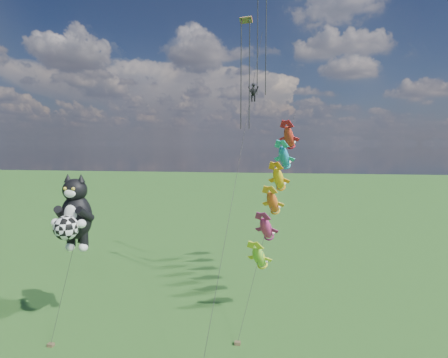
# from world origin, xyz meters

# --- Properties ---
(ground) EXTENTS (300.00, 300.00, 0.00)m
(ground) POSITION_xyz_m (0.00, 0.00, 0.00)
(ground) COLOR #144310
(cat_kite_rig) EXTENTS (2.53, 4.18, 11.18)m
(cat_kite_rig) POSITION_xyz_m (-2.70, 3.53, 8.35)
(cat_kite_rig) COLOR brown
(cat_kite_rig) RESTS_ON ground
(fish_windsock_rig) EXTENTS (4.37, 15.44, 16.54)m
(fish_windsock_rig) POSITION_xyz_m (11.26, 11.48, 9.30)
(fish_windsock_rig) COLOR brown
(fish_windsock_rig) RESTS_ON ground
(parafoil_rig) EXTENTS (3.07, 17.44, 27.14)m
(parafoil_rig) POSITION_xyz_m (9.30, 10.58, 19.18)
(parafoil_rig) COLOR brown
(parafoil_rig) RESTS_ON ground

